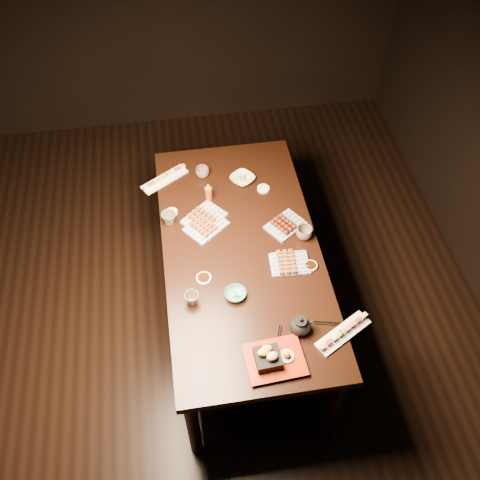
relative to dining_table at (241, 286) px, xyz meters
name	(u,v)px	position (x,y,z in m)	size (l,w,h in m)	color
ground	(199,359)	(-0.32, -0.27, -0.38)	(5.00, 5.00, 0.00)	black
dining_table	(241,286)	(0.00, 0.00, 0.00)	(0.90, 1.80, 0.75)	black
sushi_platter_near	(343,332)	(0.43, -0.63, 0.39)	(0.32, 0.09, 0.04)	white
sushi_platter_far	(164,178)	(-0.40, 0.64, 0.39)	(0.32, 0.09, 0.04)	white
yakitori_plate_center	(206,224)	(-0.18, 0.19, 0.40)	(0.23, 0.17, 0.06)	#828EB6
yakitori_plate_right	(290,262)	(0.25, -0.15, 0.40)	(0.22, 0.16, 0.06)	#828EB6
yakitori_plate_left	(204,216)	(-0.19, 0.26, 0.41)	(0.24, 0.17, 0.06)	#828EB6
tsukune_plate	(286,223)	(0.29, 0.13, 0.40)	(0.22, 0.16, 0.06)	#828EB6
edamame_bowl_green	(235,294)	(-0.08, -0.32, 0.39)	(0.12, 0.12, 0.04)	#2B856E
edamame_bowl_cream	(242,179)	(0.09, 0.55, 0.39)	(0.14, 0.14, 0.04)	beige
tempura_tray	(275,356)	(0.05, -0.72, 0.43)	(0.29, 0.23, 0.10)	black
teacup_near_left	(192,299)	(-0.32, -0.32, 0.41)	(0.08, 0.08, 0.07)	#534A40
teacup_mid_right	(304,233)	(0.38, 0.03, 0.41)	(0.10, 0.10, 0.08)	#534A40
teacup_far_left	(169,218)	(-0.40, 0.26, 0.42)	(0.09, 0.09, 0.08)	#534A40
teacup_far_right	(202,172)	(-0.15, 0.63, 0.41)	(0.09, 0.09, 0.07)	#534A40
teapot	(300,325)	(0.21, -0.57, 0.43)	(0.13, 0.13, 0.11)	black
condiment_bottle	(209,192)	(-0.14, 0.42, 0.45)	(0.05, 0.05, 0.14)	maroon
sauce_dish_west	(204,278)	(-0.24, -0.18, 0.38)	(0.08, 0.08, 0.01)	white
sauce_dish_east	(263,189)	(0.21, 0.45, 0.38)	(0.08, 0.08, 0.01)	white
sauce_dish_se	(311,266)	(0.36, -0.19, 0.38)	(0.08, 0.08, 0.01)	white
sauce_dish_nw	(172,212)	(-0.38, 0.34, 0.38)	(0.07, 0.07, 0.01)	white
chopsticks_near	(278,343)	(0.09, -0.63, 0.38)	(0.20, 0.02, 0.01)	black
chopsticks_se	(337,324)	(0.41, -0.57, 0.38)	(0.23, 0.02, 0.01)	black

